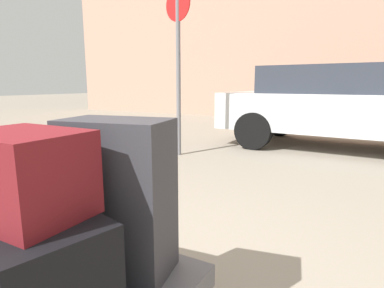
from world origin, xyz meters
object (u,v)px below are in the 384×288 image
at_px(parked_car, 347,105).
at_px(duffel_bag_maroon_topmost_pile, 25,174).
at_px(no_parking_sign, 178,55).
at_px(duffel_bag_tan_center, 53,212).
at_px(duffel_bag_black_rear_left, 34,264).
at_px(suitcase_charcoal_front_right, 119,197).

bearing_deg(parked_car, duffel_bag_maroon_topmost_pile, -96.50).
height_order(parked_car, no_parking_sign, no_parking_sign).
relative_size(duffel_bag_tan_center, parked_car, 0.14).
relative_size(duffel_bag_black_rear_left, suitcase_charcoal_front_right, 0.89).
height_order(duffel_bag_tan_center, no_parking_sign, no_parking_sign).
bearing_deg(duffel_bag_black_rear_left, duffel_bag_tan_center, 149.89).
xyz_separation_m(duffel_bag_maroon_topmost_pile, parked_car, (0.62, 5.48, -0.07)).
height_order(duffel_bag_black_rear_left, duffel_bag_maroon_topmost_pile, duffel_bag_maroon_topmost_pile).
distance_m(suitcase_charcoal_front_right, parked_car, 5.18).
bearing_deg(no_parking_sign, duffel_bag_maroon_topmost_pile, -65.71).
bearing_deg(duffel_bag_maroon_topmost_pile, suitcase_charcoal_front_right, 75.55).
bearing_deg(duffel_bag_black_rear_left, parked_car, 97.52).
distance_m(duffel_bag_maroon_topmost_pile, parked_car, 5.52).
relative_size(duffel_bag_maroon_topmost_pile, no_parking_sign, 0.15).
bearing_deg(duffel_bag_black_rear_left, no_parking_sign, 128.31).
xyz_separation_m(suitcase_charcoal_front_right, no_parking_sign, (-1.73, 3.32, 0.90)).
distance_m(duffel_bag_tan_center, parked_car, 5.23).
xyz_separation_m(duffel_bag_black_rear_left, suitcase_charcoal_front_right, (0.08, 0.34, 0.14)).
bearing_deg(duffel_bag_tan_center, suitcase_charcoal_front_right, -7.51).
height_order(duffel_bag_black_rear_left, suitcase_charcoal_front_right, suitcase_charcoal_front_right).
distance_m(duffel_bag_black_rear_left, duffel_bag_tan_center, 0.51).
bearing_deg(duffel_bag_maroon_topmost_pile, parked_car, 83.16).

